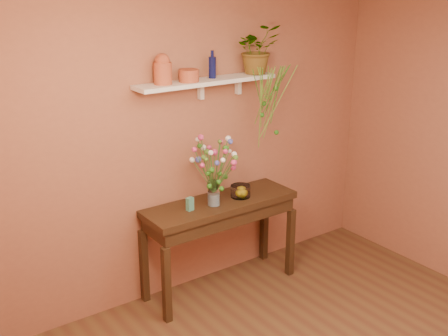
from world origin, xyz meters
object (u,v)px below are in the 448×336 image
sideboard (220,214)px  blue_bottle (212,67)px  glass_bowl (240,192)px  terracotta_jug (163,70)px  glass_vase (214,195)px  bouquet (215,159)px  spider_plant (257,49)px

sideboard → blue_bottle: blue_bottle is taller
glass_bowl → terracotta_jug: bearing=167.5°
glass_vase → glass_bowl: (0.31, 0.02, -0.05)m
sideboard → bouquet: bearing=-147.4°
blue_bottle → glass_vase: bearing=-122.9°
terracotta_jug → glass_bowl: 1.33m
terracotta_jug → bouquet: size_ratio=0.46×
bouquet → blue_bottle: bearing=60.6°
blue_bottle → bouquet: blue_bottle is taller
blue_bottle → sideboard: bearing=-97.9°
glass_vase → bouquet: (0.01, -0.02, 0.33)m
terracotta_jug → bouquet: bearing=-26.8°
spider_plant → glass_vase: (-0.58, -0.16, -1.19)m
bouquet → sideboard: bearing=32.6°
glass_bowl → blue_bottle: bearing=139.1°
blue_bottle → glass_bowl: size_ratio=1.30×
terracotta_jug → spider_plant: bearing=-0.7°
spider_plant → glass_bowl: bearing=-153.2°
glass_vase → bouquet: bearing=-67.5°
terracotta_jug → sideboard: bearing=-15.3°
spider_plant → terracotta_jug: bearing=179.3°
spider_plant → sideboard: bearing=-166.4°
bouquet → spider_plant: bearing=17.0°
terracotta_jug → blue_bottle: size_ratio=1.05×
spider_plant → blue_bottle: bearing=176.8°
sideboard → glass_vase: (-0.10, -0.04, 0.22)m
glass_vase → bouquet: size_ratio=0.42×
terracotta_jug → glass_vase: 1.17m
terracotta_jug → bouquet: (0.37, -0.19, -0.77)m
sideboard → spider_plant: 1.50m
sideboard → spider_plant: bearing=13.6°
bouquet → glass_bowl: size_ratio=2.96×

